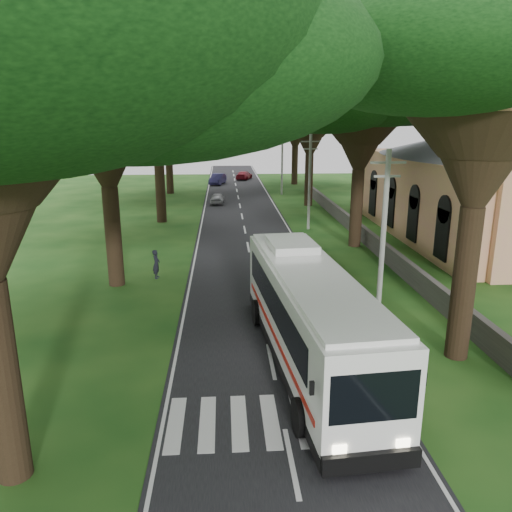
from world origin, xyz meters
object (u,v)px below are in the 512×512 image
object	(u,v)px
distant_car_a	(217,198)
distant_car_c	(244,175)
pole_near	(383,234)
pedestrian	(156,264)
pole_mid	(310,181)
church	(479,177)
coach_bus	(309,314)
pole_far	(282,161)
distant_car_b	(218,179)

from	to	relation	value
distant_car_a	distant_car_c	world-z (taller)	distant_car_c
pole_near	pedestrian	xyz separation A→B (m)	(-11.35, 7.07, -3.31)
pole_mid	church	bearing A→B (deg)	-19.81
coach_bus	distant_car_c	size ratio (longest dim) A/B	3.08
pole_near	pole_mid	size ratio (longest dim) A/B	1.00
pedestrian	pole_far	bearing A→B (deg)	-13.42
church	pole_mid	bearing A→B (deg)	160.19
pole_mid	distant_car_a	bearing A→B (deg)	120.26
church	pole_near	distance (m)	19.88
pole_mid	distant_car_a	world-z (taller)	pole_mid
pole_near	distant_car_a	xyz separation A→B (m)	(-7.96, 33.64, -3.55)
pole_far	distant_car_a	size ratio (longest dim) A/B	2.28
pole_near	distant_car_c	size ratio (longest dim) A/B	1.86
distant_car_b	distant_car_c	size ratio (longest dim) A/B	1.06
pole_near	distant_car_c	xyz separation A→B (m)	(-4.03, 56.16, -3.52)
church	pole_far	bearing A→B (deg)	116.82
church	pole_far	xyz separation A→B (m)	(-12.36, 24.45, -0.73)
pole_mid	distant_car_a	distance (m)	16.18
pole_near	pedestrian	distance (m)	13.77
pole_near	distant_car_a	world-z (taller)	pole_near
church	coach_bus	distance (m)	25.88
coach_bus	pole_near	bearing A→B (deg)	40.99
distant_car_b	distant_car_c	world-z (taller)	distant_car_b
pole_mid	distant_car_c	bearing A→B (deg)	96.36
coach_bus	pedestrian	size ratio (longest dim) A/B	7.61
church	distant_car_b	bearing A→B (deg)	120.30
coach_bus	distant_car_c	bearing A→B (deg)	84.97
distant_car_c	distant_car_a	bearing A→B (deg)	98.26
coach_bus	pole_far	bearing A→B (deg)	79.74
church	pole_far	world-z (taller)	church
coach_bus	distant_car_c	distance (m)	60.40
pole_far	coach_bus	xyz separation A→B (m)	(-4.09, -44.23, -2.11)
pole_far	pedestrian	distance (m)	34.98
church	coach_bus	xyz separation A→B (m)	(-16.45, -19.77, -2.84)
church	distant_car_b	xyz separation A→B (m)	(-20.43, 34.96, -4.13)
distant_car_b	pedestrian	size ratio (longest dim) A/B	2.62
church	pole_far	distance (m)	27.41
pole_near	coach_bus	distance (m)	6.25
pole_far	distant_car_b	world-z (taller)	pole_far
pole_mid	distant_car_b	bearing A→B (deg)	104.81
coach_bus	distant_car_a	xyz separation A→B (m)	(-3.87, 37.87, -1.45)
distant_car_a	distant_car_c	size ratio (longest dim) A/B	0.81
pedestrian	coach_bus	bearing A→B (deg)	-141.70
pedestrian	distant_car_c	bearing A→B (deg)	-2.88
coach_bus	pedestrian	distance (m)	13.49
distant_car_a	pedestrian	xyz separation A→B (m)	(-3.39, -26.57, 0.24)
coach_bus	distant_car_b	xyz separation A→B (m)	(-3.98, 54.73, -1.29)
church	coach_bus	world-z (taller)	church
pole_mid	pedestrian	distance (m)	17.52
pedestrian	pole_mid	bearing A→B (deg)	-35.68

